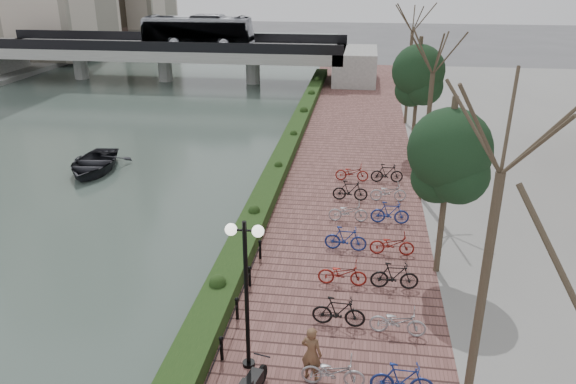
% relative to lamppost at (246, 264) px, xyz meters
% --- Properties ---
extents(river_water, '(30.00, 130.00, 0.02)m').
position_rel_lamppost_xyz_m(river_water, '(-17.20, 22.12, -3.74)').
color(river_water, '#46584E').
rests_on(river_water, ground).
extents(promenade, '(8.00, 75.00, 0.50)m').
position_rel_lamppost_xyz_m(promenade, '(1.80, 14.62, -3.50)').
color(promenade, brown).
rests_on(promenade, ground).
extents(hedge, '(1.10, 56.00, 0.60)m').
position_rel_lamppost_xyz_m(hedge, '(-1.60, 17.12, -2.95)').
color(hedge, '#173312').
rests_on(hedge, promenade).
extents(chain_fence, '(0.10, 14.10, 0.70)m').
position_rel_lamppost_xyz_m(chain_fence, '(-0.80, -0.88, -2.90)').
color(chain_fence, black).
rests_on(chain_fence, promenade).
extents(lamppost, '(1.02, 0.32, 4.47)m').
position_rel_lamppost_xyz_m(lamppost, '(0.00, 0.00, 0.00)').
color(lamppost, black).
rests_on(lamppost, promenade).
extents(motorcycle, '(0.81, 1.59, 0.95)m').
position_rel_lamppost_xyz_m(motorcycle, '(0.36, -1.31, -2.78)').
color(motorcycle, black).
rests_on(motorcycle, promenade).
extents(pedestrian, '(0.69, 0.56, 1.64)m').
position_rel_lamppost_xyz_m(pedestrian, '(1.80, -0.30, -2.43)').
color(pedestrian, brown).
rests_on(pedestrian, promenade).
extents(bicycle_parking, '(2.40, 17.32, 1.00)m').
position_rel_lamppost_xyz_m(bicycle_parking, '(3.29, 7.29, -2.78)').
color(bicycle_parking, '#A2A2A6').
rests_on(bicycle_parking, promenade).
extents(street_trees, '(3.20, 37.12, 6.80)m').
position_rel_lamppost_xyz_m(street_trees, '(5.80, 9.81, -0.07)').
color(street_trees, '#372E20').
rests_on(street_trees, promenade).
extents(bridge, '(36.00, 10.77, 6.50)m').
position_rel_lamppost_xyz_m(bridge, '(-16.46, 42.12, -0.38)').
color(bridge, gray).
rests_on(bridge, ground).
extents(boat, '(3.97, 5.21, 1.01)m').
position_rel_lamppost_xyz_m(boat, '(-12.23, 15.72, -3.23)').
color(boat, black).
rests_on(boat, river_water).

